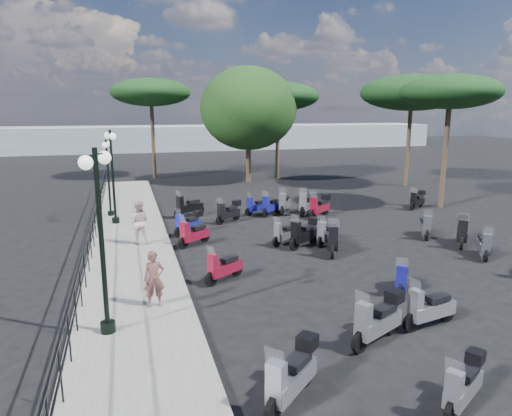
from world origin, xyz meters
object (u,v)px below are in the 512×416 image
object	(u,v)px
scooter_16	(257,207)
scooter_1	(378,321)
scooter_9	(285,234)
pine_3	(450,92)
scooter_8	(333,240)
scooter_10	(229,212)
scooter_4	(189,224)
scooter_6	(463,385)
scooter_7	(402,278)
scooter_26	(417,200)
woman	(154,279)
pine_0	(278,96)
scooter_21	(306,204)
scooter_11	(285,204)
scooter_13	(305,234)
lamp_post_2	(108,173)
scooter_19	(425,227)
lamp_post_0	(101,231)
scooter_20	(319,207)
scooter_23	(484,246)
pedestrian_far	(139,222)
scooter_15	(271,206)
lamp_post_1	(112,171)
scooter_2	(223,268)
scooter_5	(189,207)
scooter_25	(462,231)
scooter_12	(429,309)
pine_1	(412,93)
scooter_3	(193,234)
pine_2	(151,92)
scooter_14	(327,233)
broadleaf_tree	(248,109)

from	to	relation	value
scooter_16	scooter_1	bearing A→B (deg)	156.73
scooter_9	pine_3	xyz separation A→B (m)	(10.39, 4.16, 5.61)
scooter_8	scooter_10	world-z (taller)	scooter_8
scooter_4	scooter_6	bearing A→B (deg)	158.70
scooter_7	scooter_26	xyz separation A→B (m)	(7.27, 9.58, 0.04)
woman	scooter_26	size ratio (longest dim) A/B	1.11
pine_0	scooter_21	bearing A→B (deg)	-101.74
scooter_11	scooter_13	size ratio (longest dim) A/B	1.02
lamp_post_2	scooter_19	distance (m)	14.48
lamp_post_0	scooter_9	distance (m)	9.00
scooter_20	scooter_23	size ratio (longest dim) A/B	1.08
scooter_6	pedestrian_far	bearing A→B (deg)	-6.86
scooter_15	pine_3	xyz separation A→B (m)	(9.36, -0.72, 5.56)
lamp_post_1	scooter_2	distance (m)	8.85
scooter_5	pine_3	size ratio (longest dim) A/B	0.23
scooter_16	pedestrian_far	bearing A→B (deg)	105.21
scooter_6	scooter_9	distance (m)	10.32
scooter_4	scooter_25	bearing A→B (deg)	-148.87
scooter_8	scooter_7	bearing A→B (deg)	122.06
scooter_6	scooter_12	bearing A→B (deg)	-57.08
lamp_post_0	scooter_2	world-z (taller)	lamp_post_0
pine_1	scooter_7	bearing A→B (deg)	-124.21
lamp_post_0	pedestrian_far	world-z (taller)	lamp_post_0
woman	scooter_4	bearing A→B (deg)	74.36
scooter_2	scooter_3	distance (m)	3.98
scooter_20	pine_1	distance (m)	13.07
scooter_12	scooter_4	bearing A→B (deg)	12.70
scooter_3	scooter_23	world-z (taller)	scooter_3
scooter_6	pine_0	xyz separation A→B (m)	(5.57, 26.67, 5.62)
woman	scooter_10	size ratio (longest dim) A/B	1.08
pedestrian_far	scooter_2	distance (m)	4.97
scooter_2	scooter_6	world-z (taller)	scooter_2
lamp_post_1	pine_2	xyz separation A→B (m)	(2.68, 14.29, 3.84)
lamp_post_1	scooter_5	world-z (taller)	lamp_post_1
scooter_7	scooter_25	distance (m)	5.98
scooter_14	broadleaf_tree	distance (m)	16.60
scooter_4	scooter_15	distance (m)	5.04
lamp_post_1	pedestrian_far	size ratio (longest dim) A/B	2.46
scooter_11	scooter_14	distance (m)	5.60
scooter_16	scooter_9	bearing A→B (deg)	156.73
scooter_2	scooter_12	bearing A→B (deg)	-169.35
woman	scooter_7	bearing A→B (deg)	-6.33
lamp_post_1	scooter_19	bearing A→B (deg)	-37.79
scooter_11	pine_0	bearing A→B (deg)	-76.39
scooter_15	pine_2	distance (m)	16.08
scooter_5	lamp_post_2	bearing A→B (deg)	51.69
scooter_15	pine_3	world-z (taller)	pine_3
pedestrian_far	scooter_25	bearing A→B (deg)	177.64
scooter_19	broadleaf_tree	xyz separation A→B (m)	(-3.20, 16.02, 4.76)
scooter_1	scooter_15	world-z (taller)	scooter_1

